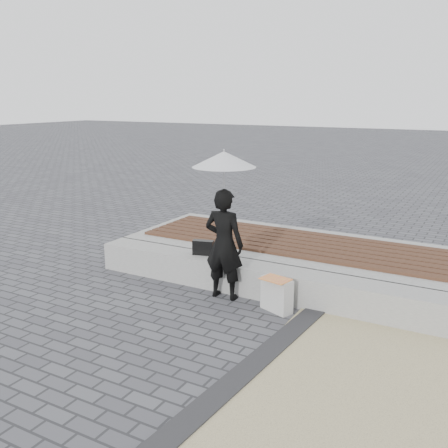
{
  "coord_description": "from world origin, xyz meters",
  "views": [
    {
      "loc": [
        2.69,
        -4.2,
        2.58
      ],
      "look_at": [
        -0.35,
        1.27,
        1.0
      ],
      "focal_mm": 40.47,
      "sensor_mm": 36.0,
      "label": 1
    }
  ],
  "objects_px": {
    "seating_ledge": "(258,280)",
    "parasol": "(224,159)",
    "canvas_tote": "(277,295)",
    "woman": "(224,244)",
    "handbag": "(203,248)"
  },
  "relations": [
    {
      "from": "seating_ledge",
      "to": "parasol",
      "type": "bearing_deg",
      "value": -136.69
    },
    {
      "from": "seating_ledge",
      "to": "canvas_tote",
      "type": "distance_m",
      "value": 0.59
    },
    {
      "from": "woman",
      "to": "handbag",
      "type": "distance_m",
      "value": 0.7
    },
    {
      "from": "canvas_tote",
      "to": "woman",
      "type": "bearing_deg",
      "value": -163.66
    },
    {
      "from": "handbag",
      "to": "parasol",
      "type": "bearing_deg",
      "value": -50.64
    },
    {
      "from": "parasol",
      "to": "handbag",
      "type": "distance_m",
      "value": 1.48
    },
    {
      "from": "handbag",
      "to": "woman",
      "type": "bearing_deg",
      "value": -50.64
    },
    {
      "from": "parasol",
      "to": "seating_ledge",
      "type": "bearing_deg",
      "value": 43.31
    },
    {
      "from": "parasol",
      "to": "handbag",
      "type": "relative_size",
      "value": 3.44
    },
    {
      "from": "parasol",
      "to": "handbag",
      "type": "xyz_separation_m",
      "value": [
        -0.55,
        0.38,
        -1.32
      ]
    },
    {
      "from": "seating_ledge",
      "to": "handbag",
      "type": "relative_size",
      "value": 16.8
    },
    {
      "from": "seating_ledge",
      "to": "woman",
      "type": "xyz_separation_m",
      "value": [
        -0.35,
        -0.33,
        0.53
      ]
    },
    {
      "from": "canvas_tote",
      "to": "seating_ledge",
      "type": "bearing_deg",
      "value": 159.32
    },
    {
      "from": "woman",
      "to": "parasol",
      "type": "bearing_deg",
      "value": 180.0
    },
    {
      "from": "parasol",
      "to": "canvas_tote",
      "type": "bearing_deg",
      "value": -5.27
    }
  ]
}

